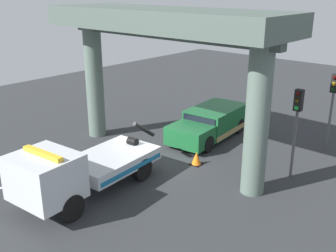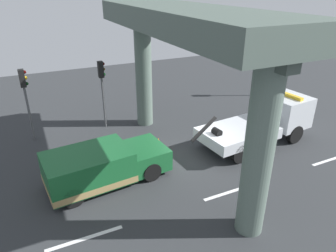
{
  "view_description": "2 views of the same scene",
  "coord_description": "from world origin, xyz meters",
  "px_view_note": "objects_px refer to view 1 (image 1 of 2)",
  "views": [
    {
      "loc": [
        12.34,
        12.0,
        7.93
      ],
      "look_at": [
        -0.12,
        0.88,
        2.02
      ],
      "focal_mm": 42.7,
      "sensor_mm": 36.0,
      "label": 1
    },
    {
      "loc": [
        -6.81,
        -11.24,
        7.87
      ],
      "look_at": [
        -1.06,
        0.88,
        1.58
      ],
      "focal_mm": 32.96,
      "sensor_mm": 36.0,
      "label": 2
    }
  ],
  "objects_px": {
    "traffic_cone_orange": "(196,159)",
    "traffic_light_near": "(333,96)",
    "towed_van_green": "(210,124)",
    "tow_truck_white": "(76,170)",
    "traffic_light_far": "(297,114)"
  },
  "relations": [
    {
      "from": "traffic_cone_orange",
      "to": "traffic_light_near",
      "type": "bearing_deg",
      "value": 146.11
    },
    {
      "from": "towed_van_green",
      "to": "traffic_cone_orange",
      "type": "bearing_deg",
      "value": 26.33
    },
    {
      "from": "tow_truck_white",
      "to": "towed_van_green",
      "type": "xyz_separation_m",
      "value": [
        -8.9,
        -0.08,
        -0.42
      ]
    },
    {
      "from": "tow_truck_white",
      "to": "traffic_light_near",
      "type": "bearing_deg",
      "value": 154.36
    },
    {
      "from": "towed_van_green",
      "to": "traffic_cone_orange",
      "type": "xyz_separation_m",
      "value": [
        3.34,
        1.65,
        -0.49
      ]
    },
    {
      "from": "traffic_light_far",
      "to": "traffic_light_near",
      "type": "bearing_deg",
      "value": 180.0
    },
    {
      "from": "towed_van_green",
      "to": "traffic_cone_orange",
      "type": "height_order",
      "value": "towed_van_green"
    },
    {
      "from": "tow_truck_white",
      "to": "traffic_cone_orange",
      "type": "xyz_separation_m",
      "value": [
        -5.56,
        1.57,
        -0.91
      ]
    },
    {
      "from": "tow_truck_white",
      "to": "traffic_light_near",
      "type": "height_order",
      "value": "traffic_light_near"
    },
    {
      "from": "towed_van_green",
      "to": "traffic_light_near",
      "type": "height_order",
      "value": "traffic_light_near"
    },
    {
      "from": "traffic_light_near",
      "to": "traffic_cone_orange",
      "type": "height_order",
      "value": "traffic_light_near"
    },
    {
      "from": "traffic_light_far",
      "to": "traffic_cone_orange",
      "type": "height_order",
      "value": "traffic_light_far"
    },
    {
      "from": "traffic_light_far",
      "to": "traffic_cone_orange",
      "type": "distance_m",
      "value": 4.95
    },
    {
      "from": "traffic_light_near",
      "to": "traffic_cone_orange",
      "type": "xyz_separation_m",
      "value": [
        5.73,
        -3.85,
        -2.58
      ]
    },
    {
      "from": "traffic_light_far",
      "to": "traffic_cone_orange",
      "type": "relative_size",
      "value": 6.33
    }
  ]
}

